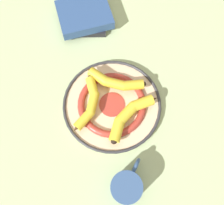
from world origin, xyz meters
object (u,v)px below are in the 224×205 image
at_px(coffee_mug, 126,187).
at_px(book_stack, 85,16).
at_px(decorative_bowl, 112,105).
at_px(banana_c, 130,115).
at_px(banana_a, 90,104).
at_px(banana_b, 114,81).

bearing_deg(coffee_mug, book_stack, 39.04).
bearing_deg(book_stack, decorative_bowl, -81.67).
bearing_deg(banana_c, banana_a, -63.72).
bearing_deg(book_stack, coffee_mug, -84.70).
relative_size(decorative_bowl, book_stack, 1.34).
relative_size(decorative_bowl, banana_b, 1.57).
xyz_separation_m(book_stack, coffee_mug, (0.32, -0.54, 0.01)).
distance_m(banana_a, book_stack, 0.36).
bearing_deg(book_stack, banana_b, -76.46).
height_order(banana_c, book_stack, banana_c).
bearing_deg(banana_a, banana_b, -33.36).
distance_m(decorative_bowl, banana_a, 0.08).
relative_size(banana_a, book_stack, 0.82).
relative_size(banana_a, coffee_mug, 1.44).
distance_m(decorative_bowl, banana_c, 0.08).
relative_size(decorative_bowl, coffee_mug, 2.35).
relative_size(banana_c, book_stack, 0.80).
height_order(banana_b, coffee_mug, coffee_mug).
distance_m(banana_a, banana_c, 0.13).
relative_size(decorative_bowl, banana_a, 1.63).
relative_size(decorative_bowl, banana_c, 1.67).
xyz_separation_m(banana_b, book_stack, (-0.19, 0.23, -0.02)).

